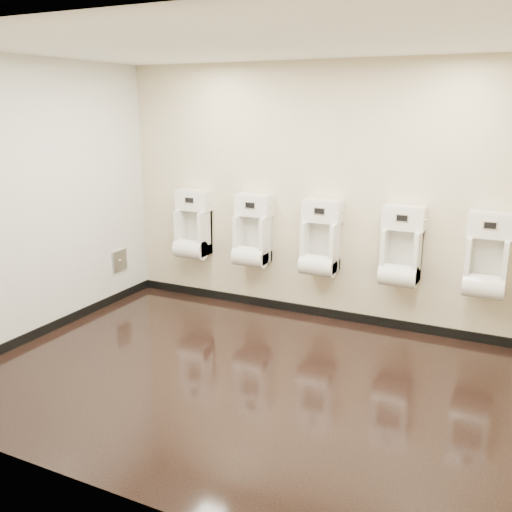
{
  "coord_description": "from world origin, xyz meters",
  "views": [
    {
      "loc": [
        1.98,
        -4.1,
        2.34
      ],
      "look_at": [
        -0.3,
        0.55,
        0.97
      ],
      "focal_mm": 40.0,
      "sensor_mm": 36.0,
      "label": 1
    }
  ],
  "objects": [
    {
      "name": "urinal_0",
      "position": [
        -1.67,
        1.61,
        0.89
      ],
      "size": [
        0.43,
        0.32,
        0.81
      ],
      "color": "silver",
      "rests_on": "back_wall"
    },
    {
      "name": "left_wall",
      "position": [
        -2.5,
        0.0,
        1.4
      ],
      "size": [
        0.02,
        3.5,
        2.8
      ],
      "primitive_type": "cube",
      "color": "beige",
      "rests_on": "ground"
    },
    {
      "name": "urinal_4",
      "position": [
        1.65,
        1.61,
        0.89
      ],
      "size": [
        0.43,
        0.32,
        0.81
      ],
      "color": "silver",
      "rests_on": "back_wall"
    },
    {
      "name": "ground",
      "position": [
        0.0,
        0.0,
        0.0
      ],
      "size": [
        5.0,
        3.5,
        0.0
      ],
      "primitive_type": "cube",
      "color": "black",
      "rests_on": "ground"
    },
    {
      "name": "urinal_2",
      "position": [
        -0.04,
        1.61,
        0.89
      ],
      "size": [
        0.43,
        0.32,
        0.81
      ],
      "color": "silver",
      "rests_on": "back_wall"
    },
    {
      "name": "front_wall",
      "position": [
        0.0,
        -1.75,
        1.4
      ],
      "size": [
        5.0,
        0.02,
        2.8
      ],
      "primitive_type": "cube",
      "color": "beige",
      "rests_on": "ground"
    },
    {
      "name": "urinal_1",
      "position": [
        -0.86,
        1.61,
        0.89
      ],
      "size": [
        0.43,
        0.32,
        0.81
      ],
      "color": "silver",
      "rests_on": "back_wall"
    },
    {
      "name": "access_panel",
      "position": [
        -2.48,
        1.2,
        0.5
      ],
      "size": [
        0.04,
        0.25,
        0.25
      ],
      "color": "#9E9EA3",
      "rests_on": "left_wall"
    },
    {
      "name": "skirting_back",
      "position": [
        0.0,
        1.74,
        0.05
      ],
      "size": [
        5.0,
        0.02,
        0.1
      ],
      "primitive_type": "cube",
      "color": "black",
      "rests_on": "ground"
    },
    {
      "name": "urinal_3",
      "position": [
        0.83,
        1.61,
        0.89
      ],
      "size": [
        0.43,
        0.32,
        0.81
      ],
      "color": "silver",
      "rests_on": "back_wall"
    },
    {
      "name": "tile_overlay_left",
      "position": [
        -2.5,
        0.0,
        1.4
      ],
      "size": [
        0.01,
        3.5,
        2.8
      ],
      "primitive_type": "cube",
      "color": "silver",
      "rests_on": "ground"
    },
    {
      "name": "ceiling",
      "position": [
        0.0,
        0.0,
        2.8
      ],
      "size": [
        5.0,
        3.5,
        0.0
      ],
      "primitive_type": "cube",
      "color": "white"
    },
    {
      "name": "back_wall",
      "position": [
        0.0,
        1.75,
        1.4
      ],
      "size": [
        5.0,
        0.02,
        2.8
      ],
      "primitive_type": "cube",
      "color": "beige",
      "rests_on": "ground"
    },
    {
      "name": "skirting_left",
      "position": [
        -2.49,
        0.0,
        0.05
      ],
      "size": [
        0.02,
        3.5,
        0.1
      ],
      "primitive_type": "cube",
      "color": "black",
      "rests_on": "ground"
    }
  ]
}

